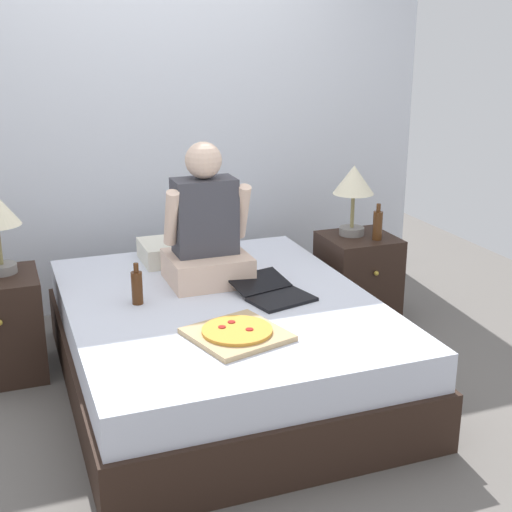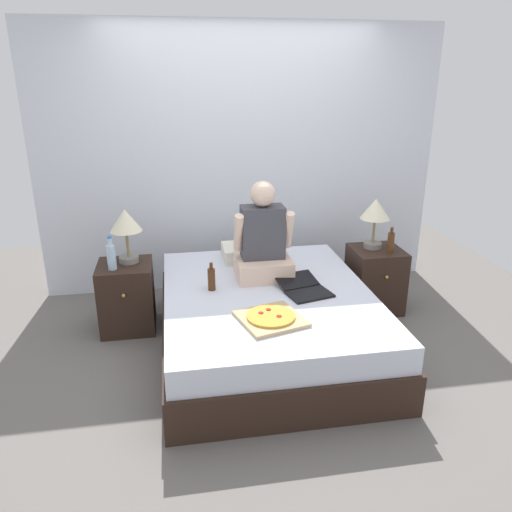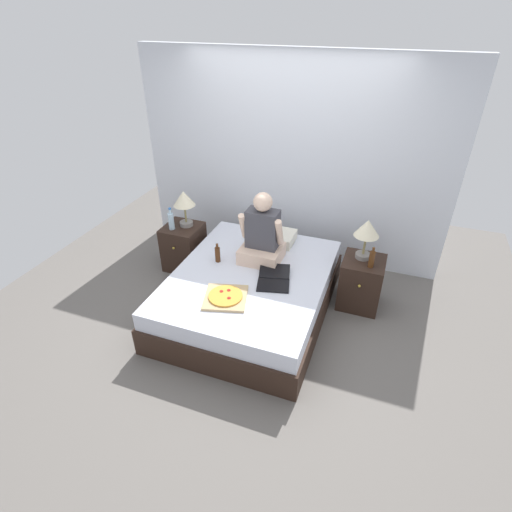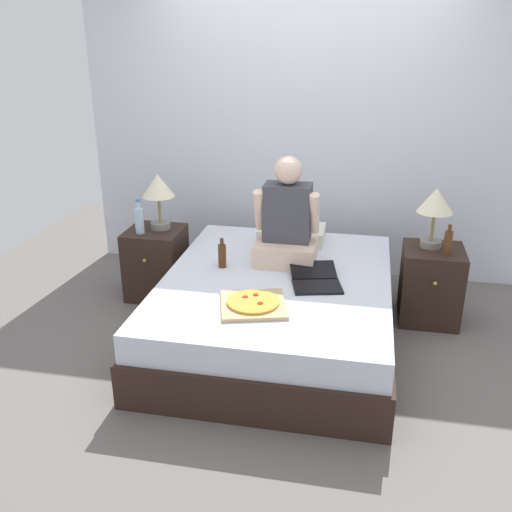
{
  "view_description": "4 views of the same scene",
  "coord_description": "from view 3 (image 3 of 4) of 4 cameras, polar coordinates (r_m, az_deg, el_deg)",
  "views": [
    {
      "loc": [
        -1.04,
        -3.32,
        1.85
      ],
      "look_at": [
        0.14,
        -0.14,
        0.76
      ],
      "focal_mm": 50.0,
      "sensor_mm": 36.0,
      "label": 1
    },
    {
      "loc": [
        -0.68,
        -3.4,
        2.05
      ],
      "look_at": [
        -0.1,
        -0.04,
        0.79
      ],
      "focal_mm": 35.0,
      "sensor_mm": 36.0,
      "label": 2
    },
    {
      "loc": [
        1.24,
        -3.2,
        2.87
      ],
      "look_at": [
        0.12,
        -0.15,
        0.82
      ],
      "focal_mm": 28.0,
      "sensor_mm": 36.0,
      "label": 3
    },
    {
      "loc": [
        0.57,
        -3.58,
        2.11
      ],
      "look_at": [
        -0.13,
        -0.11,
        0.68
      ],
      "focal_mm": 40.0,
      "sensor_mm": 36.0,
      "label": 4
    }
  ],
  "objects": [
    {
      "name": "wall_back",
      "position": [
        5.0,
        4.89,
        13.28
      ],
      "size": [
        3.84,
        0.12,
        2.5
      ],
      "primitive_type": "cube",
      "color": "silver",
      "rests_on": "ground"
    },
    {
      "name": "pillow",
      "position": [
        4.73,
        2.31,
        2.85
      ],
      "size": [
        0.52,
        0.34,
        0.12
      ],
      "primitive_type": "cube",
      "color": "silver",
      "rests_on": "bed"
    },
    {
      "name": "laptop",
      "position": [
        4.04,
        2.53,
        -3.52
      ],
      "size": [
        0.41,
        0.48,
        0.07
      ],
      "color": "black",
      "rests_on": "bed"
    },
    {
      "name": "beer_bottle",
      "position": [
        4.24,
        16.21,
        -0.4
      ],
      "size": [
        0.06,
        0.06,
        0.23
      ],
      "color": "#512D14",
      "rests_on": "nightstand_right"
    },
    {
      "name": "water_bottle",
      "position": [
        4.88,
        -12.03,
        4.97
      ],
      "size": [
        0.07,
        0.07,
        0.28
      ],
      "color": "silver",
      "rests_on": "nightstand_left"
    },
    {
      "name": "person_seated",
      "position": [
        4.27,
        0.88,
        2.85
      ],
      "size": [
        0.47,
        0.4,
        0.78
      ],
      "color": "beige",
      "rests_on": "bed"
    },
    {
      "name": "nightstand_right",
      "position": [
        4.53,
        14.75,
        -3.68
      ],
      "size": [
        0.44,
        0.47,
        0.58
      ],
      "color": "black",
      "rests_on": "ground"
    },
    {
      "name": "lamp_on_right_nightstand",
      "position": [
        4.26,
        15.57,
        3.49
      ],
      "size": [
        0.26,
        0.26,
        0.45
      ],
      "color": "gray",
      "rests_on": "nightstand_right"
    },
    {
      "name": "nightstand_left",
      "position": [
        5.1,
        -10.25,
        1.3
      ],
      "size": [
        0.44,
        0.47,
        0.58
      ],
      "color": "black",
      "rests_on": "ground"
    },
    {
      "name": "bed",
      "position": [
        4.32,
        -0.8,
        -5.21
      ],
      "size": [
        1.6,
        2.02,
        0.49
      ],
      "color": "black",
      "rests_on": "ground"
    },
    {
      "name": "beer_bottle_on_bed",
      "position": [
        4.34,
        -5.51,
        0.27
      ],
      "size": [
        0.06,
        0.06,
        0.22
      ],
      "color": "#4C2811",
      "rests_on": "bed"
    },
    {
      "name": "ground_plane",
      "position": [
        4.47,
        -0.77,
        -7.64
      ],
      "size": [
        5.84,
        5.84,
        0.0
      ],
      "primitive_type": "plane",
      "color": "#66605B"
    },
    {
      "name": "pizza_box",
      "position": [
        3.84,
        -4.37,
        -5.86
      ],
      "size": [
        0.49,
        0.49,
        0.05
      ],
      "color": "tan",
      "rests_on": "bed"
    },
    {
      "name": "lamp_on_left_nightstand",
      "position": [
        4.84,
        -10.24,
        7.75
      ],
      "size": [
        0.26,
        0.26,
        0.45
      ],
      "color": "gray",
      "rests_on": "nightstand_left"
    }
  ]
}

